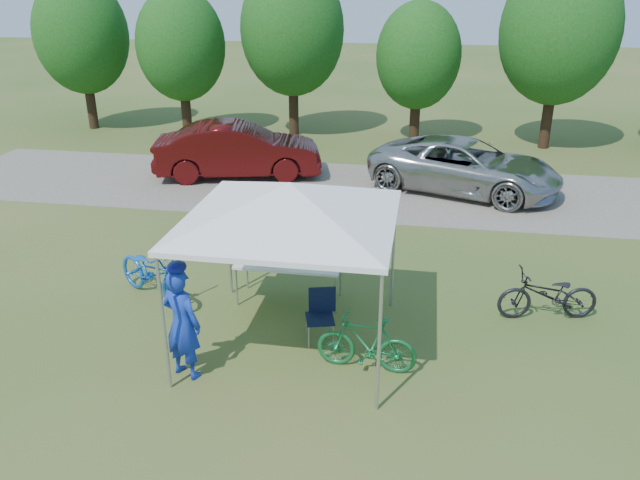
# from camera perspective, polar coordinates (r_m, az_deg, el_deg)

# --- Properties ---
(ground) EXTENTS (100.00, 100.00, 0.00)m
(ground) POSITION_cam_1_polar(r_m,az_deg,el_deg) (10.35, -2.50, -9.28)
(ground) COLOR #2D5119
(ground) RESTS_ON ground
(gravel_strip) EXTENTS (24.00, 5.00, 0.02)m
(gravel_strip) POSITION_cam_1_polar(r_m,az_deg,el_deg) (17.54, 2.98, 4.62)
(gravel_strip) COLOR gray
(gravel_strip) RESTS_ON ground
(canopy) EXTENTS (4.53, 4.53, 3.00)m
(canopy) POSITION_cam_1_polar(r_m,az_deg,el_deg) (9.21, -2.78, 4.82)
(canopy) COLOR #A5A5AA
(canopy) RESTS_ON ground
(treeline) EXTENTS (24.89, 4.28, 6.30)m
(treeline) POSITION_cam_1_polar(r_m,az_deg,el_deg) (22.79, 4.34, 17.89)
(treeline) COLOR #382314
(treeline) RESTS_ON ground
(folding_table) EXTENTS (1.90, 0.79, 0.78)m
(folding_table) POSITION_cam_1_polar(r_m,az_deg,el_deg) (11.25, -2.86, -2.22)
(folding_table) COLOR white
(folding_table) RESTS_ON ground
(folding_chair) EXTENTS (0.54, 0.57, 0.87)m
(folding_chair) POSITION_cam_1_polar(r_m,az_deg,el_deg) (10.19, 0.09, -6.45)
(folding_chair) COLOR black
(folding_chair) RESTS_ON ground
(cooler) EXTENTS (0.45, 0.31, 0.33)m
(cooler) POSITION_cam_1_polar(r_m,az_deg,el_deg) (11.23, -4.55, -1.13)
(cooler) COLOR white
(cooler) RESTS_ON folding_table
(ice_cream_cup) EXTENTS (0.08, 0.08, 0.06)m
(ice_cream_cup) POSITION_cam_1_polar(r_m,az_deg,el_deg) (11.11, -1.16, -2.13)
(ice_cream_cup) COLOR yellow
(ice_cream_cup) RESTS_ON folding_table
(cyclist) EXTENTS (0.74, 0.61, 1.74)m
(cyclist) POSITION_cam_1_polar(r_m,az_deg,el_deg) (9.34, -12.51, -7.47)
(cyclist) COLOR #1532B1
(cyclist) RESTS_ON ground
(bike_blue) EXTENTS (2.03, 1.64, 1.04)m
(bike_blue) POSITION_cam_1_polar(r_m,az_deg,el_deg) (11.80, -15.05, -2.95)
(bike_blue) COLOR blue
(bike_blue) RESTS_ON ground
(bike_green) EXTENTS (1.55, 0.55, 0.91)m
(bike_green) POSITION_cam_1_polar(r_m,az_deg,el_deg) (9.47, 4.26, -9.37)
(bike_green) COLOR #186F39
(bike_green) RESTS_ON ground
(bike_dark) EXTENTS (1.80, 0.91, 0.91)m
(bike_dark) POSITION_cam_1_polar(r_m,az_deg,el_deg) (11.47, 20.15, -4.75)
(bike_dark) COLOR black
(bike_dark) RESTS_ON ground
(minivan) EXTENTS (5.66, 3.98, 1.43)m
(minivan) POSITION_cam_1_polar(r_m,az_deg,el_deg) (17.63, 13.11, 6.61)
(minivan) COLOR #ABABA7
(minivan) RESTS_ON gravel_strip
(sedan) EXTENTS (5.08, 2.77, 1.59)m
(sedan) POSITION_cam_1_polar(r_m,az_deg,el_deg) (18.66, -7.49, 8.15)
(sedan) COLOR #4A0C0C
(sedan) RESTS_ON gravel_strip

